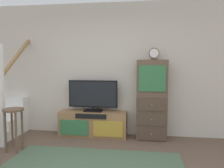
% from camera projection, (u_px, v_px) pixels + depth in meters
% --- Properties ---
extents(back_wall, '(6.40, 0.12, 2.70)m').
position_uv_depth(back_wall, '(109.00, 69.00, 4.61)').
color(back_wall, beige).
rests_on(back_wall, ground_plane).
extents(media_console, '(1.36, 0.38, 0.51)m').
position_uv_depth(media_console, '(93.00, 124.00, 4.49)').
color(media_console, '#997047').
rests_on(media_console, ground_plane).
extents(television, '(0.99, 0.22, 0.63)m').
position_uv_depth(television, '(93.00, 95.00, 4.46)').
color(television, black).
rests_on(television, media_console).
extents(side_cabinet, '(0.58, 0.38, 1.54)m').
position_uv_depth(side_cabinet, '(152.00, 100.00, 4.29)').
color(side_cabinet, brown).
rests_on(side_cabinet, ground_plane).
extents(desk_clock, '(0.20, 0.08, 0.22)m').
position_uv_depth(desk_clock, '(154.00, 54.00, 4.19)').
color(desk_clock, '#4C3823').
rests_on(desk_clock, side_cabinet).
extents(staircase, '(1.00, 1.36, 2.20)m').
position_uv_depth(staircase, '(5.00, 115.00, 4.77)').
color(staircase, white).
rests_on(staircase, ground_plane).
extents(bar_stool_far, '(0.34, 0.34, 0.72)m').
position_uv_depth(bar_stool_far, '(14.00, 120.00, 3.69)').
color(bar_stool_far, brown).
rests_on(bar_stool_far, ground_plane).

